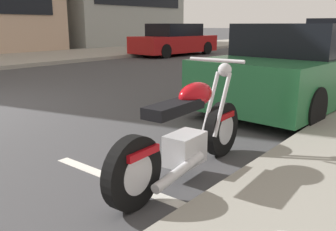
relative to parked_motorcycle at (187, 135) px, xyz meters
name	(u,v)px	position (x,y,z in m)	size (l,w,h in m)	color
sidewalk_far_curb	(132,50)	(11.50, 12.07, -0.35)	(120.00, 5.00, 0.14)	gray
parking_stall_stripe	(134,187)	(-0.50, 0.22, -0.42)	(0.12, 2.20, 0.01)	silver
parked_motorcycle	(187,135)	(0.00, 0.00, 0.00)	(2.11, 0.62, 1.10)	black
parked_car_behind_motorcycle	(296,69)	(3.75, 0.34, 0.25)	(4.18, 2.09, 1.45)	#236638
crossing_truck	(332,30)	(28.54, 6.40, 0.58)	(2.35, 5.31, 1.91)	black
car_opposite_curb	(175,41)	(11.04, 8.80, 0.28)	(4.58, 2.07, 1.48)	#AD1919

